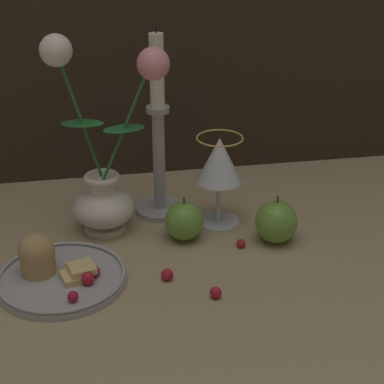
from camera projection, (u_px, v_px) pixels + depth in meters
name	position (u px, v px, depth m)	size (l,w,h in m)	color
ground_plane	(177.00, 253.00, 1.06)	(2.40, 2.40, 0.00)	#9E8966
vase	(104.00, 173.00, 1.08)	(0.20, 0.11, 0.35)	silver
plate_with_pastries	(55.00, 271.00, 0.98)	(0.20, 0.20, 0.08)	#A3A3A8
wine_glass	(219.00, 163.00, 1.11)	(0.08, 0.08, 0.16)	silver
candlestick	(159.00, 148.00, 1.14)	(0.09, 0.09, 0.34)	#A3A3A8
apple_beside_vase	(276.00, 222.00, 1.08)	(0.07, 0.07, 0.08)	#669938
apple_near_glass	(184.00, 221.00, 1.09)	(0.07, 0.07, 0.08)	#669938
berry_near_plate	(242.00, 245.00, 1.07)	(0.02, 0.02, 0.02)	#AD192D
berry_front_center	(216.00, 293.00, 0.95)	(0.02, 0.02, 0.02)	#AD192D
berry_by_glass_stem	(279.00, 217.00, 1.16)	(0.02, 0.02, 0.02)	#AD192D
berry_under_candlestick	(167.00, 275.00, 0.99)	(0.02, 0.02, 0.02)	#AD192D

